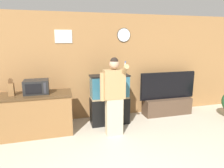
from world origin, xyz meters
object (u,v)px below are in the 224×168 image
at_px(counter_island, 34,114).
at_px(aquarium_on_stand, 110,100).
at_px(tv_on_stand, 167,102).
at_px(knife_block, 11,89).
at_px(microwave, 36,87).
at_px(person_standing, 114,96).

height_order(counter_island, aquarium_on_stand, aquarium_on_stand).
bearing_deg(counter_island, tv_on_stand, 5.23).
xyz_separation_m(counter_island, tv_on_stand, (3.33, 0.30, -0.10)).
distance_m(knife_block, tv_on_stand, 3.78).
xyz_separation_m(microwave, aquarium_on_stand, (1.59, 0.08, -0.43)).
height_order(knife_block, aquarium_on_stand, knife_block).
height_order(tv_on_stand, person_standing, person_standing).
height_order(counter_island, microwave, microwave).
height_order(microwave, person_standing, person_standing).
bearing_deg(tv_on_stand, aquarium_on_stand, -173.77).
height_order(counter_island, person_standing, person_standing).
height_order(microwave, knife_block, knife_block).
relative_size(microwave, aquarium_on_stand, 0.41).
bearing_deg(knife_block, tv_on_stand, 4.82).
bearing_deg(tv_on_stand, knife_block, -175.18).
relative_size(microwave, person_standing, 0.30).
distance_m(counter_island, microwave, 0.59).
bearing_deg(counter_island, person_standing, -15.73).
xyz_separation_m(counter_island, person_standing, (1.62, -0.46, 0.41)).
bearing_deg(aquarium_on_stand, microwave, -177.07).
bearing_deg(person_standing, microwave, 161.81).
bearing_deg(microwave, knife_block, -173.71).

